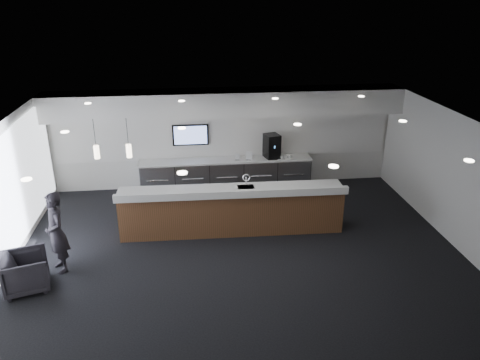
{
  "coord_description": "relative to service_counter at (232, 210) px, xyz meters",
  "views": [
    {
      "loc": [
        -1.1,
        -9.25,
        5.59
      ],
      "look_at": [
        0.14,
        1.3,
        1.24
      ],
      "focal_mm": 35.0,
      "sensor_mm": 36.0,
      "label": 1
    }
  ],
  "objects": [
    {
      "name": "ceiling_can_lights",
      "position": [
        0.09,
        -1.02,
        2.4
      ],
      "size": [
        7.0,
        5.0,
        0.02
      ],
      "primitive_type": null,
      "color": "white",
      "rests_on": "ceiling"
    },
    {
      "name": "cup_3",
      "position": [
        1.57,
        2.5,
        0.42
      ],
      "size": [
        0.12,
        0.12,
        0.09
      ],
      "primitive_type": "imported",
      "rotation": [
        0.0,
        0.0,
        1.94
      ],
      "color": "white",
      "rests_on": "back_credenza"
    },
    {
      "name": "wall_tv",
      "position": [
        -0.91,
        2.89,
        1.08
      ],
      "size": [
        1.05,
        0.08,
        0.62
      ],
      "color": "black",
      "rests_on": "back_wall"
    },
    {
      "name": "ground",
      "position": [
        0.09,
        -1.02,
        -0.57
      ],
      "size": [
        10.0,
        10.0,
        0.0
      ],
      "primitive_type": "plane",
      "color": "black",
      "rests_on": "ground"
    },
    {
      "name": "window_blinds_wall",
      "position": [
        -4.87,
        -1.02,
        0.93
      ],
      "size": [
        0.04,
        7.36,
        2.55
      ],
      "primitive_type": "cube",
      "color": "silver",
      "rests_on": "left_wall"
    },
    {
      "name": "cup_2",
      "position": [
        1.71,
        2.5,
        0.42
      ],
      "size": [
        0.11,
        0.11,
        0.09
      ],
      "primitive_type": "imported",
      "rotation": [
        0.0,
        0.0,
        1.29
      ],
      "color": "white",
      "rests_on": "back_credenza"
    },
    {
      "name": "pendant_right",
      "position": [
        -3.01,
        -0.22,
        1.68
      ],
      "size": [
        0.12,
        0.12,
        0.3
      ],
      "primitive_type": "cylinder",
      "color": "beige",
      "rests_on": "ceiling"
    },
    {
      "name": "ceiling",
      "position": [
        0.09,
        -1.02,
        2.43
      ],
      "size": [
        10.0,
        8.0,
        0.02
      ],
      "primitive_type": "cube",
      "color": "black",
      "rests_on": "back_wall"
    },
    {
      "name": "soffit_bulkhead",
      "position": [
        0.09,
        2.53,
        2.08
      ],
      "size": [
        10.0,
        0.9,
        0.7
      ],
      "primitive_type": "cube",
      "color": "silver",
      "rests_on": "back_wall"
    },
    {
      "name": "cup_1",
      "position": [
        1.85,
        2.5,
        0.42
      ],
      "size": [
        0.13,
        0.13,
        0.09
      ],
      "primitive_type": "imported",
      "rotation": [
        0.0,
        0.0,
        0.65
      ],
      "color": "white",
      "rests_on": "back_credenza"
    },
    {
      "name": "info_sign_left",
      "position": [
        0.41,
        2.51,
        0.47
      ],
      "size": [
        0.14,
        0.03,
        0.19
      ],
      "primitive_type": "cube",
      "rotation": [
        0.0,
        0.0,
        -0.05
      ],
      "color": "silver",
      "rests_on": "back_credenza"
    },
    {
      "name": "cup_4",
      "position": [
        1.43,
        2.5,
        0.42
      ],
      "size": [
        0.13,
        0.13,
        0.09
      ],
      "primitive_type": "imported",
      "rotation": [
        0.0,
        0.0,
        2.58
      ],
      "color": "white",
      "rests_on": "back_credenza"
    },
    {
      "name": "service_counter",
      "position": [
        0.0,
        0.0,
        0.0
      ],
      "size": [
        5.49,
        1.03,
        1.49
      ],
      "rotation": [
        0.0,
        0.0,
        -0.02
      ],
      "color": "#4E331A",
      "rests_on": "ground"
    },
    {
      "name": "pendant_left",
      "position": [
        -2.31,
        -0.22,
        1.68
      ],
      "size": [
        0.12,
        0.12,
        0.3
      ],
      "primitive_type": "cylinder",
      "color": "beige",
      "rests_on": "ceiling"
    },
    {
      "name": "cup_0",
      "position": [
        1.99,
        2.5,
        0.42
      ],
      "size": [
        0.09,
        0.09,
        0.09
      ],
      "primitive_type": "imported",
      "color": "white",
      "rests_on": "back_credenza"
    },
    {
      "name": "left_wall",
      "position": [
        -4.91,
        -1.02,
        0.93
      ],
      "size": [
        0.02,
        8.0,
        3.0
      ],
      "primitive_type": "cube",
      "color": "silver",
      "rests_on": "ground"
    },
    {
      "name": "right_wall",
      "position": [
        5.09,
        -1.02,
        0.93
      ],
      "size": [
        0.02,
        8.0,
        3.0
      ],
      "primitive_type": "cube",
      "color": "silver",
      "rests_on": "ground"
    },
    {
      "name": "coffee_machine",
      "position": [
        1.45,
        2.64,
        0.73
      ],
      "size": [
        0.5,
        0.57,
        0.7
      ],
      "rotation": [
        0.0,
        0.0,
        0.25
      ],
      "color": "black",
      "rests_on": "back_credenza"
    },
    {
      "name": "lounge_guest",
      "position": [
        -3.81,
        -1.3,
        0.32
      ],
      "size": [
        0.7,
        0.78,
        1.78
      ],
      "primitive_type": "imported",
      "rotation": [
        0.0,
        0.0,
        -1.04
      ],
      "color": "black",
      "rests_on": "ground"
    },
    {
      "name": "alcove_panel",
      "position": [
        0.09,
        2.95,
        1.03
      ],
      "size": [
        9.8,
        0.06,
        1.4
      ],
      "primitive_type": "cube",
      "color": "silver",
      "rests_on": "back_wall"
    },
    {
      "name": "back_wall",
      "position": [
        0.09,
        2.98,
        0.93
      ],
      "size": [
        10.0,
        0.02,
        3.0
      ],
      "primitive_type": "cube",
      "color": "silver",
      "rests_on": "ground"
    },
    {
      "name": "armchair",
      "position": [
        -4.31,
        -1.94,
        -0.18
      ],
      "size": [
        1.06,
        1.04,
        0.78
      ],
      "primitive_type": "imported",
      "rotation": [
        0.0,
        0.0,
        1.86
      ],
      "color": "black",
      "rests_on": "ground"
    },
    {
      "name": "back_credenza",
      "position": [
        0.09,
        2.62,
        -0.1
      ],
      "size": [
        5.06,
        0.66,
        0.95
      ],
      "color": "gray",
      "rests_on": "ground"
    },
    {
      "name": "info_sign_right",
      "position": [
        0.76,
        2.49,
        0.5
      ],
      "size": [
        0.19,
        0.06,
        0.25
      ],
      "primitive_type": "cube",
      "rotation": [
        0.0,
        0.0,
        -0.19
      ],
      "color": "silver",
      "rests_on": "back_credenza"
    }
  ]
}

